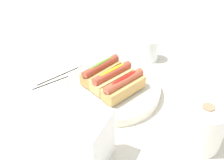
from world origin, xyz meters
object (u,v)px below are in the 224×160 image
(paper_towel_roll, at_px, (203,126))
(chopstick_far, at_px, (64,73))
(water_glass, at_px, (150,50))
(hotdog_side, at_px, (124,86))
(chopstick_near, at_px, (61,78))
(serving_bowl, at_px, (112,89))
(hotdog_back, at_px, (112,78))
(hotdog_front, at_px, (101,71))
(napkin_box, at_px, (97,144))

(paper_towel_roll, bearing_deg, chopstick_far, -98.45)
(water_glass, relative_size, paper_towel_roll, 0.67)
(hotdog_side, bearing_deg, water_glass, -174.53)
(chopstick_near, bearing_deg, serving_bowl, 121.53)
(paper_towel_roll, bearing_deg, hotdog_back, -102.30)
(chopstick_near, bearing_deg, hotdog_front, 130.04)
(hotdog_back, xyz_separation_m, water_glass, (-0.26, 0.03, -0.02))
(serving_bowl, relative_size, hotdog_front, 2.04)
(napkin_box, bearing_deg, paper_towel_roll, 129.23)
(hotdog_back, height_order, chopstick_near, hotdog_back)
(hotdog_back, xyz_separation_m, napkin_box, (0.26, 0.11, 0.01))
(serving_bowl, height_order, hotdog_front, hotdog_front)
(hotdog_back, bearing_deg, paper_towel_roll, 77.70)
(water_glass, xyz_separation_m, chopstick_far, (0.25, -0.24, -0.04))
(hotdog_front, bearing_deg, paper_towel_roll, 76.79)
(hotdog_back, height_order, hotdog_side, same)
(serving_bowl, xyz_separation_m, chopstick_near, (0.02, -0.20, -0.02))
(hotdog_front, relative_size, hotdog_back, 1.00)
(chopstick_near, bearing_deg, hotdog_side, 116.41)
(chopstick_far, bearing_deg, hotdog_back, 107.80)
(hotdog_back, relative_size, napkin_box, 1.05)
(hotdog_back, xyz_separation_m, chopstick_near, (0.02, -0.20, -0.06))
(hotdog_back, distance_m, chopstick_far, 0.22)
(hotdog_back, xyz_separation_m, paper_towel_roll, (0.07, 0.31, 0.00))
(hotdog_side, distance_m, chopstick_far, 0.27)
(hotdog_front, relative_size, napkin_box, 1.05)
(chopstick_near, height_order, chopstick_far, same)
(paper_towel_roll, xyz_separation_m, napkin_box, (0.19, -0.20, 0.01))
(hotdog_back, relative_size, chopstick_near, 0.72)
(hotdog_front, xyz_separation_m, chopstick_far, (0.01, -0.16, -0.06))
(hotdog_front, height_order, hotdog_back, same)
(hotdog_side, distance_m, chopstick_near, 0.26)
(chopstick_near, bearing_deg, napkin_box, 77.82)
(serving_bowl, distance_m, water_glass, 0.26)
(serving_bowl, height_order, hotdog_back, hotdog_back)
(water_glass, relative_size, chopstick_near, 0.41)
(chopstick_far, bearing_deg, hotdog_front, 113.15)
(serving_bowl, distance_m, hotdog_back, 0.04)
(serving_bowl, bearing_deg, water_glass, 174.44)
(water_glass, height_order, paper_towel_roll, paper_towel_roll)
(hotdog_back, height_order, water_glass, hotdog_back)
(serving_bowl, height_order, napkin_box, napkin_box)
(paper_towel_roll, xyz_separation_m, chopstick_near, (-0.05, -0.51, -0.06))
(serving_bowl, height_order, water_glass, water_glass)
(serving_bowl, relative_size, chopstick_near, 1.47)
(hotdog_front, height_order, chopstick_near, hotdog_front)
(hotdog_side, height_order, paper_towel_roll, paper_towel_roll)
(napkin_box, distance_m, chopstick_near, 0.39)
(serving_bowl, height_order, chopstick_near, serving_bowl)
(water_glass, relative_size, chopstick_far, 0.41)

